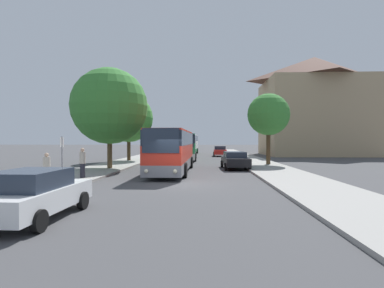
% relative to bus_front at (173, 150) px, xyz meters
% --- Properties ---
extents(ground_plane, '(300.00, 300.00, 0.00)m').
position_rel_bus_front_xyz_m(ground_plane, '(0.95, -6.16, -1.71)').
color(ground_plane, '#424244').
rests_on(ground_plane, ground).
extents(sidewalk_left, '(4.00, 120.00, 0.15)m').
position_rel_bus_front_xyz_m(sidewalk_left, '(-6.05, -6.16, -1.63)').
color(sidewalk_left, gray).
rests_on(sidewalk_left, ground_plane).
extents(sidewalk_right, '(4.00, 120.00, 0.15)m').
position_rel_bus_front_xyz_m(sidewalk_right, '(7.95, -6.16, -1.63)').
color(sidewalk_right, gray).
rests_on(sidewalk_right, ground_plane).
extents(building_right_background, '(15.92, 13.00, 16.13)m').
position_rel_bus_front_xyz_m(building_right_background, '(20.52, 27.06, 6.36)').
color(building_right_background, tan).
rests_on(building_right_background, ground_plane).
extents(bus_front, '(2.84, 11.70, 3.18)m').
position_rel_bus_front_xyz_m(bus_front, '(0.00, 0.00, 0.00)').
color(bus_front, gray).
rests_on(bus_front, ground_plane).
extents(bus_middle, '(2.98, 11.29, 3.20)m').
position_rel_bus_front_xyz_m(bus_middle, '(0.04, 14.76, 0.01)').
color(bus_middle, silver).
rests_on(bus_middle, ground_plane).
extents(bus_rear, '(2.98, 11.93, 3.42)m').
position_rel_bus_front_xyz_m(bus_rear, '(-0.20, 29.57, 0.12)').
color(bus_rear, '#238942').
rests_on(bus_rear, ground_plane).
extents(parked_car_left_curb, '(2.21, 4.41, 1.53)m').
position_rel_bus_front_xyz_m(parked_car_left_curb, '(-2.88, -13.91, -0.91)').
color(parked_car_left_curb, silver).
rests_on(parked_car_left_curb, ground_plane).
extents(parked_car_right_near, '(2.29, 4.73, 1.46)m').
position_rel_bus_front_xyz_m(parked_car_right_near, '(5.07, 2.86, -0.94)').
color(parked_car_right_near, black).
rests_on(parked_car_right_near, ground_plane).
extents(parked_car_right_far, '(2.17, 4.37, 1.57)m').
position_rel_bus_front_xyz_m(parked_car_right_far, '(4.86, 23.39, -0.90)').
color(parked_car_right_far, red).
rests_on(parked_car_right_far, ground_plane).
extents(bus_stop_sign, '(0.08, 0.45, 2.53)m').
position_rel_bus_front_xyz_m(bus_stop_sign, '(-6.13, -5.32, 0.01)').
color(bus_stop_sign, gray).
rests_on(bus_stop_sign, sidewalk_left).
extents(pedestrian_waiting_near, '(0.36, 0.36, 1.83)m').
position_rel_bus_front_xyz_m(pedestrian_waiting_near, '(-5.03, -4.92, -0.63)').
color(pedestrian_waiting_near, '#23232D').
rests_on(pedestrian_waiting_near, sidewalk_left).
extents(pedestrian_waiting_far, '(0.36, 0.36, 1.65)m').
position_rel_bus_front_xyz_m(pedestrian_waiting_far, '(-5.77, -7.73, -0.73)').
color(pedestrian_waiting_far, '#23232D').
rests_on(pedestrian_waiting_far, sidewalk_left).
extents(tree_left_near, '(5.55, 5.55, 7.64)m').
position_rel_bus_front_xyz_m(tree_left_near, '(-6.23, 11.03, 3.30)').
color(tree_left_near, '#47331E').
rests_on(tree_left_near, sidewalk_left).
extents(tree_left_far, '(6.30, 6.30, 8.29)m').
position_rel_bus_front_xyz_m(tree_left_far, '(-5.43, 1.59, 3.58)').
color(tree_left_far, brown).
rests_on(tree_left_far, sidewalk_left).
extents(tree_right_near, '(4.01, 4.01, 6.79)m').
position_rel_bus_front_xyz_m(tree_right_near, '(8.59, 6.07, 3.21)').
color(tree_right_near, '#47331E').
rests_on(tree_right_near, sidewalk_right).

